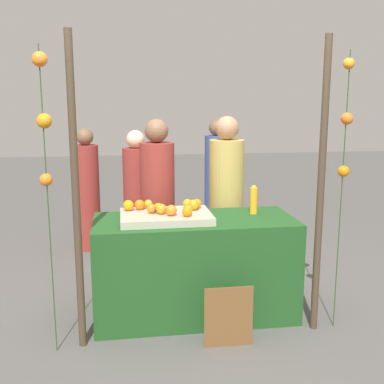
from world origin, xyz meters
The scene contains 26 objects.
ground_plane centered at (0.00, 0.00, 0.00)m, with size 24.00×24.00×0.00m, color #565451.
stall_counter centered at (0.00, 0.00, 0.43)m, with size 1.68×0.72×0.85m, color #1E4C1E.
orange_tray centered at (-0.24, -0.01, 0.88)m, with size 0.75×0.51×0.06m, color #B2AD99.
orange_0 centered at (-0.07, -0.08, 0.95)m, with size 0.08×0.08×0.08m, color orange.
orange_1 centered at (-0.21, -0.10, 0.96)m, with size 0.09×0.09×0.09m, color orange.
orange_2 centered at (-0.30, 0.06, 0.95)m, with size 0.07×0.07×0.07m, color orange.
orange_3 centered at (-0.45, 0.15, 0.95)m, with size 0.09×0.09×0.09m, color orange.
orange_4 centered at (-0.04, 0.14, 0.95)m, with size 0.08×0.08×0.08m, color orange.
orange_5 centered at (0.04, 0.14, 0.95)m, with size 0.08×0.08×0.08m, color orange.
orange_6 centered at (-0.36, 0.01, 0.95)m, with size 0.08×0.08×0.08m, color orange.
orange_7 centered at (-0.28, -0.04, 0.95)m, with size 0.09×0.09×0.09m, color orange.
orange_8 centered at (0.00, 0.06, 0.96)m, with size 0.09×0.09×0.09m, color orange.
orange_9 centered at (-0.08, -0.15, 0.95)m, with size 0.08×0.08×0.08m, color orange.
orange_10 centered at (-0.55, 0.13, 0.96)m, with size 0.09×0.09×0.09m, color orange.
orange_11 centered at (-0.37, 0.19, 0.95)m, with size 0.07×0.07×0.07m, color orange.
juice_bottle centered at (0.54, 0.10, 0.97)m, with size 0.06×0.06×0.25m.
chalkboard_sign centered at (0.17, -0.57, 0.23)m, with size 0.37×0.03×0.48m.
vendor_left centered at (-0.26, 0.66, 0.77)m, with size 0.33×0.33×1.66m.
vendor_right centered at (0.41, 0.64, 0.78)m, with size 0.34×0.34×1.68m.
crowd_person_0 centered at (-0.43, 1.52, 0.70)m, with size 0.30×0.30×1.50m.
crowd_person_1 centered at (0.67, 2.41, 0.73)m, with size 0.32×0.32×1.57m.
crowd_person_2 centered at (-1.02, 1.99, 0.70)m, with size 0.30×0.30×1.50m.
canopy_post_left centered at (-0.92, -0.40, 1.15)m, with size 0.06×0.06×2.30m, color #473828.
canopy_post_right centered at (0.92, -0.40, 1.15)m, with size 0.06×0.06×2.30m, color #473828.
garland_strand_left centered at (-1.10, -0.46, 1.71)m, with size 0.11×0.11×2.19m.
garland_strand_right centered at (1.10, -0.40, 1.64)m, with size 0.10×0.10×2.19m.
Camera 1 is at (-0.59, -3.76, 1.83)m, focal length 43.87 mm.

